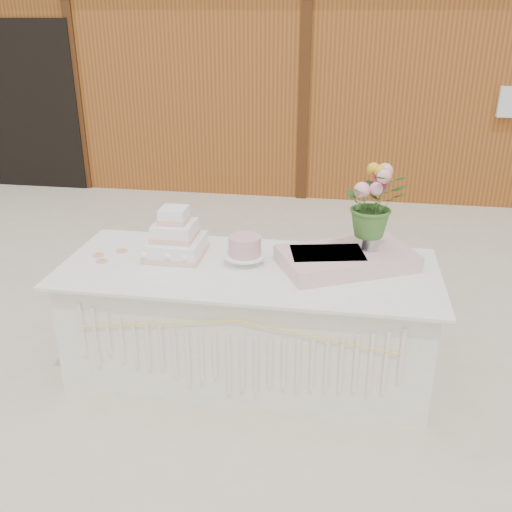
# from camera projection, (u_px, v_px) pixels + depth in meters

# --- Properties ---
(ground) EXTENTS (80.00, 80.00, 0.00)m
(ground) POSITION_uv_depth(u_px,v_px,m) (249.00, 369.00, 3.93)
(ground) COLOR beige
(ground) RESTS_ON ground
(barn) EXTENTS (12.60, 4.60, 3.30)m
(barn) POSITION_uv_depth(u_px,v_px,m) (316.00, 54.00, 8.71)
(barn) COLOR #954E1F
(barn) RESTS_ON ground
(cake_table) EXTENTS (2.40, 1.00, 0.77)m
(cake_table) POSITION_uv_depth(u_px,v_px,m) (249.00, 320.00, 3.77)
(cake_table) COLOR silver
(cake_table) RESTS_ON ground
(wedding_cake) EXTENTS (0.37, 0.37, 0.33)m
(wedding_cake) POSITION_uv_depth(u_px,v_px,m) (175.00, 240.00, 3.75)
(wedding_cake) COLOR white
(wedding_cake) RESTS_ON cake_table
(pink_cake_stand) EXTENTS (0.27, 0.27, 0.19)m
(pink_cake_stand) POSITION_uv_depth(u_px,v_px,m) (245.00, 249.00, 3.62)
(pink_cake_stand) COLOR white
(pink_cake_stand) RESTS_ON cake_table
(satin_runner) EXTENTS (0.95, 0.79, 0.10)m
(satin_runner) POSITION_uv_depth(u_px,v_px,m) (346.00, 259.00, 3.62)
(satin_runner) COLOR beige
(satin_runner) RESTS_ON cake_table
(flower_vase) EXTENTS (0.10, 0.10, 0.14)m
(flower_vase) POSITION_uv_depth(u_px,v_px,m) (371.00, 239.00, 3.60)
(flower_vase) COLOR #AAAAAE
(flower_vase) RESTS_ON satin_runner
(bouquet) EXTENTS (0.44, 0.40, 0.43)m
(bouquet) POSITION_uv_depth(u_px,v_px,m) (374.00, 196.00, 3.48)
(bouquet) COLOR #3F6D2B
(bouquet) RESTS_ON flower_vase
(loose_flowers) EXTENTS (0.27, 0.40, 0.02)m
(loose_flowers) POSITION_uv_depth(u_px,v_px,m) (109.00, 253.00, 3.82)
(loose_flowers) COLOR pink
(loose_flowers) RESTS_ON cake_table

